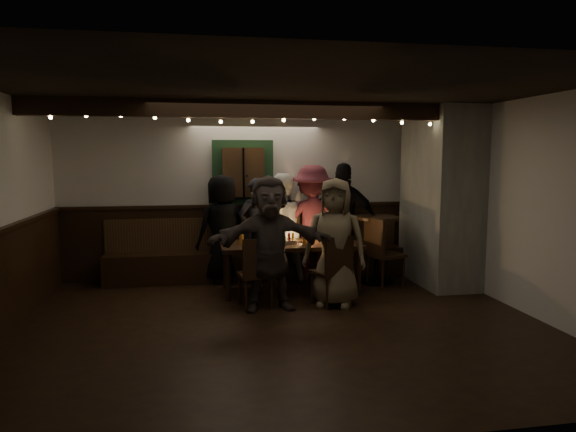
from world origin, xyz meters
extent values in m
cube|color=black|center=(0.00, 0.00, -0.01)|extent=(6.00, 5.00, 0.01)
cube|color=black|center=(0.00, 0.00, 2.60)|extent=(6.00, 5.00, 0.01)
cube|color=silver|center=(0.00, 2.50, 1.30)|extent=(6.00, 0.01, 2.60)
cube|color=silver|center=(3.00, 0.00, 1.30)|extent=(0.01, 5.00, 2.60)
cube|color=black|center=(0.00, 2.48, 0.55)|extent=(6.00, 0.05, 1.10)
cube|color=slate|center=(2.65, 1.50, 1.30)|extent=(0.70, 1.40, 2.60)
cube|color=black|center=(0.00, 2.23, 0.23)|extent=(4.60, 0.45, 0.45)
cube|color=#392513|center=(0.00, 2.41, 0.70)|extent=(4.60, 0.06, 0.50)
cube|color=#1B3D21|center=(-0.20, 2.44, 1.65)|extent=(0.95, 0.04, 1.00)
cube|color=#392513|center=(-0.20, 2.38, 1.65)|extent=(0.64, 0.12, 0.76)
cube|color=black|center=(0.00, 1.00, 2.49)|extent=(6.00, 0.16, 0.22)
sphere|color=#FFE599|center=(-2.60, 0.98, 2.36)|extent=(0.04, 0.04, 0.04)
sphere|color=#FFE599|center=(-2.20, 0.98, 2.38)|extent=(0.04, 0.04, 0.04)
sphere|color=#FFE599|center=(-1.80, 0.98, 2.39)|extent=(0.04, 0.04, 0.04)
sphere|color=#FFE599|center=(-1.40, 0.98, 2.37)|extent=(0.04, 0.04, 0.04)
sphere|color=#FFE599|center=(-1.00, 0.98, 2.35)|extent=(0.04, 0.04, 0.04)
sphere|color=#FFE599|center=(-0.60, 0.98, 2.33)|extent=(0.04, 0.04, 0.04)
sphere|color=#FFE599|center=(-0.20, 0.98, 2.34)|extent=(0.04, 0.04, 0.04)
sphere|color=#FFE599|center=(0.20, 0.98, 2.36)|extent=(0.04, 0.04, 0.04)
sphere|color=#FFE599|center=(0.60, 0.98, 2.38)|extent=(0.04, 0.04, 0.04)
sphere|color=#FFE599|center=(1.00, 0.98, 2.39)|extent=(0.04, 0.04, 0.04)
sphere|color=#FFE599|center=(1.40, 0.98, 2.37)|extent=(0.04, 0.04, 0.04)
sphere|color=#FFE599|center=(1.80, 0.98, 2.35)|extent=(0.04, 0.04, 0.04)
sphere|color=#FFE599|center=(2.20, 0.98, 2.33)|extent=(0.04, 0.04, 0.04)
sphere|color=#FFE599|center=(2.60, 0.98, 2.34)|extent=(0.04, 0.04, 0.04)
cube|color=black|center=(0.37, 1.40, 0.66)|extent=(1.94, 0.83, 0.06)
cylinder|color=black|center=(-0.53, 1.06, 0.32)|extent=(0.06, 0.06, 0.64)
cylinder|color=black|center=(-0.53, 1.74, 0.32)|extent=(0.06, 0.06, 0.64)
cylinder|color=black|center=(1.26, 1.06, 0.32)|extent=(0.06, 0.06, 0.64)
cylinder|color=black|center=(1.26, 1.74, 0.32)|extent=(0.06, 0.06, 0.64)
cylinder|color=#BF7226|center=(-0.32, 1.45, 0.76)|extent=(0.06, 0.06, 0.13)
cylinder|color=#BF7226|center=(0.05, 1.21, 0.76)|extent=(0.06, 0.06, 0.13)
cylinder|color=silver|center=(0.30, 1.55, 0.76)|extent=(0.06, 0.06, 0.13)
cylinder|color=#BF7226|center=(0.54, 1.25, 0.76)|extent=(0.06, 0.06, 0.13)
cylinder|color=silver|center=(0.89, 1.54, 0.76)|extent=(0.06, 0.06, 0.13)
cylinder|color=#BF7226|center=(1.03, 1.29, 0.76)|extent=(0.06, 0.06, 0.13)
cylinder|color=white|center=(-0.12, 1.12, 0.70)|extent=(0.24, 0.24, 0.01)
cube|color=#B2B2B7|center=(0.37, 1.35, 0.72)|extent=(0.15, 0.09, 0.05)
cylinder|color=#990C0C|center=(0.34, 1.35, 0.77)|extent=(0.03, 0.03, 0.15)
cylinder|color=gold|center=(0.39, 1.35, 0.77)|extent=(0.03, 0.03, 0.15)
cylinder|color=silver|center=(0.58, 1.45, 0.73)|extent=(0.05, 0.05, 0.07)
sphere|color=#FFB24C|center=(0.58, 1.45, 0.78)|extent=(0.03, 0.03, 0.03)
cube|color=black|center=(-0.21, 0.73, 0.42)|extent=(0.46, 0.46, 0.04)
cube|color=black|center=(-0.18, 0.55, 0.67)|extent=(0.41, 0.10, 0.47)
cylinder|color=black|center=(-0.07, 0.92, 0.20)|extent=(0.03, 0.03, 0.40)
cylinder|color=black|center=(-0.02, 0.59, 0.20)|extent=(0.03, 0.03, 0.40)
cylinder|color=black|center=(-0.40, 0.87, 0.20)|extent=(0.03, 0.03, 0.40)
cylinder|color=black|center=(-0.35, 0.54, 0.20)|extent=(0.03, 0.03, 0.40)
cube|color=black|center=(0.75, 0.67, 0.42)|extent=(0.53, 0.53, 0.04)
cube|color=black|center=(0.82, 0.49, 0.68)|extent=(0.40, 0.18, 0.47)
cylinder|color=black|center=(0.85, 0.88, 0.20)|extent=(0.04, 0.04, 0.40)
cylinder|color=black|center=(0.97, 0.57, 0.20)|extent=(0.04, 0.04, 0.40)
cylinder|color=black|center=(0.54, 0.77, 0.20)|extent=(0.04, 0.04, 0.40)
cylinder|color=black|center=(0.66, 0.45, 0.20)|extent=(0.04, 0.04, 0.40)
cube|color=black|center=(1.78, 1.42, 0.47)|extent=(0.57, 0.57, 0.04)
cube|color=black|center=(1.58, 1.36, 0.75)|extent=(0.17, 0.45, 0.52)
cylinder|color=black|center=(2.01, 1.30, 0.22)|extent=(0.04, 0.04, 0.45)
cylinder|color=black|center=(1.65, 1.19, 0.22)|extent=(0.04, 0.04, 0.45)
cylinder|color=black|center=(1.91, 1.65, 0.22)|extent=(0.04, 0.04, 0.45)
cylinder|color=black|center=(1.55, 1.55, 0.22)|extent=(0.04, 0.04, 0.45)
cylinder|color=black|center=(1.74, 1.67, 0.01)|extent=(0.51, 0.51, 0.03)
cylinder|color=black|center=(1.74, 1.67, 0.49)|extent=(0.07, 0.07, 0.99)
cylinder|color=black|center=(1.74, 1.67, 0.99)|extent=(0.63, 0.63, 0.04)
imported|color=black|center=(-0.55, 2.17, 0.81)|extent=(0.94, 0.80, 1.63)
imported|color=black|center=(-0.04, 2.13, 0.79)|extent=(0.67, 0.56, 1.58)
imported|color=white|center=(0.34, 2.07, 0.82)|extent=(0.90, 0.75, 1.64)
imported|color=#5D222F|center=(0.82, 2.05, 0.88)|extent=(1.19, 0.75, 1.77)
imported|color=black|center=(1.33, 2.04, 0.90)|extent=(1.14, 0.83, 1.80)
imported|color=#3E3430|center=(-0.04, 0.62, 0.84)|extent=(1.56, 0.52, 1.67)
imported|color=#74644A|center=(0.80, 0.63, 0.82)|extent=(0.94, 0.79, 1.63)
camera|label=1|loc=(-0.91, -5.58, 1.91)|focal=32.00mm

